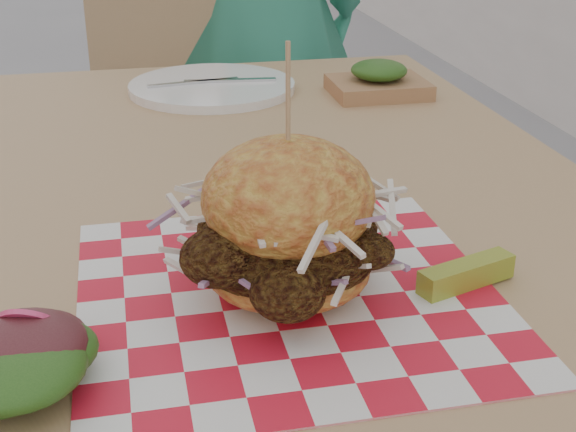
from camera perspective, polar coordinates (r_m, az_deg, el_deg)
The scene contains 9 objects.
diner at distance 1.96m, azimuth -1.85°, elevation 14.55°, with size 0.56×0.37×1.54m, color #2F886B.
patio_table at distance 0.97m, azimuth -2.13°, elevation -2.04°, with size 0.80×1.20×0.75m.
patio_chair at distance 1.88m, azimuth -6.78°, elevation 7.06°, with size 0.47×0.48×0.95m.
paper_liner at distance 0.70m, azimuth 0.00°, elevation -5.51°, with size 0.36×0.36×0.00m, color red.
sandwich at distance 0.67m, azimuth 0.00°, elevation -0.94°, with size 0.19×0.19×0.22m.
pickle_spear at distance 0.73m, azimuth 12.57°, elevation -4.05°, with size 0.10×0.02×0.02m, color #9DA32F.
side_salad at distance 0.62m, azimuth -19.24°, elevation -9.83°, with size 0.14×0.13×0.05m.
place_setting at distance 1.33m, azimuth -5.42°, elevation 9.14°, with size 0.27×0.27×0.02m.
kraft_tray at distance 1.31m, azimuth 6.45°, elevation 9.52°, with size 0.15×0.12×0.06m.
Camera 1 is at (0.11, -0.69, 1.10)m, focal length 50.00 mm.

